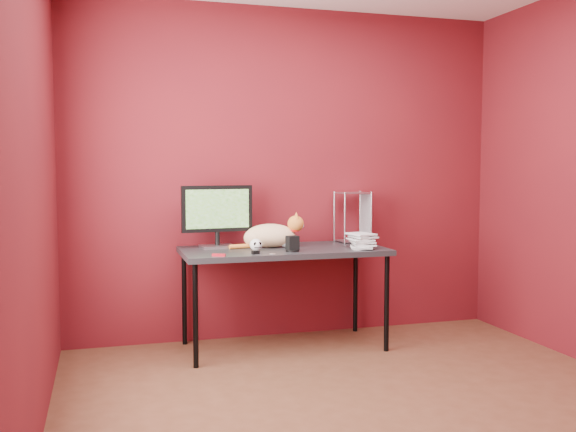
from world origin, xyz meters
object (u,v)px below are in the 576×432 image
object	(u,v)px
cat	(271,235)
skull_mug	(256,245)
desk	(284,255)
monitor	(217,213)
book_stack	(352,163)
speaker	(292,244)

from	to	relation	value
cat	skull_mug	size ratio (longest dim) A/B	6.24
desk	cat	bearing A→B (deg)	135.04
cat	monitor	bearing A→B (deg)	-179.52
book_stack	cat	bearing A→B (deg)	157.66
monitor	cat	distance (m)	0.43
monitor	speaker	bearing A→B (deg)	-42.18
skull_mug	book_stack	distance (m)	0.92
desk	monitor	world-z (taller)	monitor
speaker	book_stack	size ratio (longest dim) A/B	0.09
desk	speaker	bearing A→B (deg)	-86.62
cat	skull_mug	distance (m)	0.23
monitor	skull_mug	bearing A→B (deg)	-52.99
monitor	book_stack	world-z (taller)	book_stack
cat	desk	bearing A→B (deg)	-31.17
monitor	speaker	size ratio (longest dim) A/B	4.80
desk	cat	size ratio (longest dim) A/B	2.66
speaker	cat	bearing A→B (deg)	99.39
book_stack	desk	bearing A→B (deg)	162.37
desk	skull_mug	bearing A→B (deg)	-158.60
cat	skull_mug	xyz separation A→B (m)	(-0.16, -0.17, -0.05)
monitor	book_stack	xyz separation A→B (m)	(0.95, -0.32, 0.37)
monitor	speaker	distance (m)	0.63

